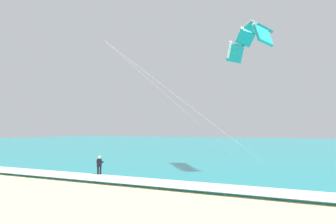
% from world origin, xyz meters
% --- Properties ---
extents(sea, '(200.00, 120.00, 0.20)m').
position_xyz_m(sea, '(0.00, 71.55, 0.10)').
color(sea, teal).
rests_on(sea, ground).
extents(surf_foam, '(200.00, 2.79, 0.04)m').
position_xyz_m(surf_foam, '(0.00, 12.55, 0.22)').
color(surf_foam, white).
rests_on(surf_foam, sea).
extents(surfboard, '(0.96, 1.46, 0.09)m').
position_xyz_m(surfboard, '(1.38, 13.83, 0.03)').
color(surfboard, yellow).
rests_on(surfboard, ground).
extents(kitesurfer, '(0.65, 0.65, 1.69)m').
position_xyz_m(kitesurfer, '(1.37, 13.85, 0.94)').
color(kitesurfer, black).
rests_on(kitesurfer, ground).
extents(kite_primary, '(12.23, 10.12, 11.51)m').
position_xyz_m(kite_primary, '(11.30, 21.21, 11.52)').
color(kite_primary, teal).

